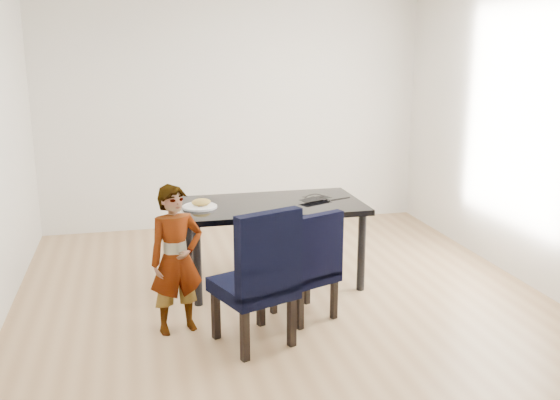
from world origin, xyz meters
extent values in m
cube|color=tan|center=(0.00, 0.00, -0.01)|extent=(4.50, 5.00, 0.01)
cube|color=white|center=(0.00, 2.50, 1.35)|extent=(4.50, 0.01, 2.70)
cube|color=silver|center=(0.00, -2.50, 1.35)|extent=(4.50, 0.01, 2.70)
cube|color=silver|center=(2.25, 0.00, 1.35)|extent=(0.01, 5.00, 2.70)
cube|color=black|center=(0.00, 0.50, 0.38)|extent=(1.60, 0.90, 0.75)
cube|color=black|center=(-0.40, -0.64, 0.52)|extent=(0.65, 0.66, 1.04)
cube|color=black|center=(0.08, -0.28, 0.44)|extent=(0.56, 0.57, 0.89)
imported|color=orange|center=(-0.92, -0.31, 0.57)|extent=(0.47, 0.37, 1.14)
cylinder|color=silver|center=(-0.65, 0.48, 0.76)|extent=(0.32, 0.32, 0.02)
ellipsoid|color=gold|center=(-0.64, 0.48, 0.80)|extent=(0.18, 0.11, 0.07)
imported|color=black|center=(0.38, 0.52, 0.76)|extent=(0.36, 0.30, 0.02)
torus|color=black|center=(0.44, 0.47, 0.75)|extent=(0.19, 0.19, 0.01)
camera|label=1|loc=(-1.19, -4.76, 2.12)|focal=40.00mm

